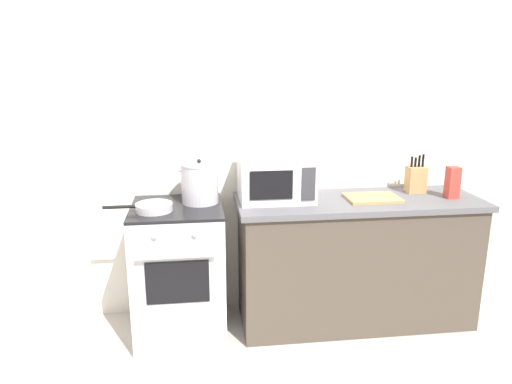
{
  "coord_description": "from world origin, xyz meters",
  "views": [
    {
      "loc": [
        -0.21,
        -2.46,
        1.83
      ],
      "look_at": [
        0.18,
        0.6,
        1.0
      ],
      "focal_mm": 33.67,
      "sensor_mm": 36.0,
      "label": 1
    }
  ],
  "objects_px": {
    "frying_pan": "(153,207)",
    "pasta_box": "(452,182)",
    "microwave": "(276,178)",
    "stock_pot": "(200,183)",
    "cutting_board": "(372,198)",
    "knife_block": "(416,179)",
    "stove": "(179,271)"
  },
  "relations": [
    {
      "from": "frying_pan",
      "to": "microwave",
      "type": "xyz_separation_m",
      "value": [
        0.82,
        0.16,
        0.12
      ]
    },
    {
      "from": "stove",
      "to": "stock_pot",
      "type": "bearing_deg",
      "value": 25.3
    },
    {
      "from": "frying_pan",
      "to": "cutting_board",
      "type": "xyz_separation_m",
      "value": [
        1.48,
        0.09,
        -0.02
      ]
    },
    {
      "from": "microwave",
      "to": "stove",
      "type": "bearing_deg",
      "value": -173.3
    },
    {
      "from": "microwave",
      "to": "knife_block",
      "type": "xyz_separation_m",
      "value": [
        1.04,
        0.06,
        -0.05
      ]
    },
    {
      "from": "frying_pan",
      "to": "knife_block",
      "type": "distance_m",
      "value": 1.87
    },
    {
      "from": "microwave",
      "to": "pasta_box",
      "type": "xyz_separation_m",
      "value": [
        1.22,
        -0.11,
        -0.04
      ]
    },
    {
      "from": "knife_block",
      "to": "pasta_box",
      "type": "xyz_separation_m",
      "value": [
        0.19,
        -0.17,
        0.01
      ]
    },
    {
      "from": "cutting_board",
      "to": "pasta_box",
      "type": "xyz_separation_m",
      "value": [
        0.56,
        -0.03,
        0.1
      ]
    },
    {
      "from": "stove",
      "to": "cutting_board",
      "type": "distance_m",
      "value": 1.42
    },
    {
      "from": "frying_pan",
      "to": "knife_block",
      "type": "xyz_separation_m",
      "value": [
        1.85,
        0.23,
        0.07
      ]
    },
    {
      "from": "stock_pot",
      "to": "frying_pan",
      "type": "xyz_separation_m",
      "value": [
        -0.3,
        -0.16,
        -0.11
      ]
    },
    {
      "from": "stove",
      "to": "microwave",
      "type": "relative_size",
      "value": 1.84
    },
    {
      "from": "stock_pot",
      "to": "pasta_box",
      "type": "height_order",
      "value": "stock_pot"
    },
    {
      "from": "microwave",
      "to": "knife_block",
      "type": "height_order",
      "value": "microwave"
    },
    {
      "from": "cutting_board",
      "to": "knife_block",
      "type": "height_order",
      "value": "knife_block"
    },
    {
      "from": "frying_pan",
      "to": "microwave",
      "type": "distance_m",
      "value": 0.84
    },
    {
      "from": "stock_pot",
      "to": "knife_block",
      "type": "height_order",
      "value": "stock_pot"
    },
    {
      "from": "stove",
      "to": "pasta_box",
      "type": "distance_m",
      "value": 1.98
    },
    {
      "from": "stock_pot",
      "to": "cutting_board",
      "type": "bearing_deg",
      "value": -3.54
    },
    {
      "from": "frying_pan",
      "to": "pasta_box",
      "type": "bearing_deg",
      "value": 1.59
    },
    {
      "from": "microwave",
      "to": "cutting_board",
      "type": "height_order",
      "value": "microwave"
    },
    {
      "from": "stock_pot",
      "to": "microwave",
      "type": "height_order",
      "value": "microwave"
    },
    {
      "from": "microwave",
      "to": "frying_pan",
      "type": "bearing_deg",
      "value": -168.61
    },
    {
      "from": "pasta_box",
      "to": "stove",
      "type": "bearing_deg",
      "value": 179.13
    },
    {
      "from": "knife_block",
      "to": "pasta_box",
      "type": "bearing_deg",
      "value": -42.37
    },
    {
      "from": "frying_pan",
      "to": "stove",
      "type": "bearing_deg",
      "value": 30.72
    },
    {
      "from": "stove",
      "to": "knife_block",
      "type": "height_order",
      "value": "knife_block"
    },
    {
      "from": "stove",
      "to": "frying_pan",
      "type": "xyz_separation_m",
      "value": [
        -0.14,
        -0.09,
        0.48
      ]
    },
    {
      "from": "stock_pot",
      "to": "knife_block",
      "type": "relative_size",
      "value": 1.19
    },
    {
      "from": "stock_pot",
      "to": "microwave",
      "type": "distance_m",
      "value": 0.52
    },
    {
      "from": "pasta_box",
      "to": "cutting_board",
      "type": "bearing_deg",
      "value": 176.93
    }
  ]
}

